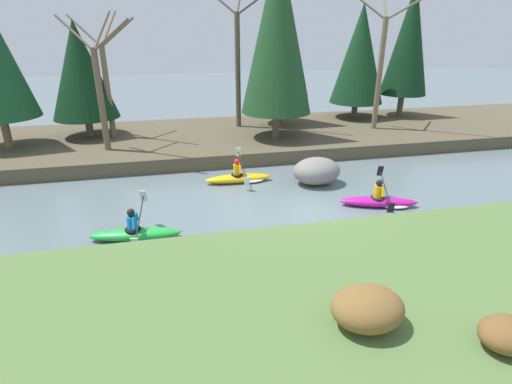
{
  "coord_description": "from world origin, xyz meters",
  "views": [
    {
      "loc": [
        -3.85,
        -11.83,
        5.94
      ],
      "look_at": [
        -1.02,
        0.78,
        0.55
      ],
      "focal_mm": 28.0,
      "sensor_mm": 36.0,
      "label": 1
    }
  ],
  "objects": [
    {
      "name": "ground_plane",
      "position": [
        0.0,
        0.0,
        0.0
      ],
      "size": [
        90.0,
        90.0,
        0.0
      ],
      "primitive_type": "plane",
      "color": "slate"
    },
    {
      "name": "riverbank_near",
      "position": [
        0.0,
        -5.63,
        0.4
      ],
      "size": [
        44.0,
        6.55,
        0.81
      ],
      "color": "#56753D",
      "rests_on": "ground"
    },
    {
      "name": "riverbank_far",
      "position": [
        0.0,
        9.02,
        0.32
      ],
      "size": [
        44.0,
        8.12,
        0.63
      ],
      "color": "brown",
      "rests_on": "ground"
    },
    {
      "name": "conifer_tree_left",
      "position": [
        -7.82,
        9.93,
        3.93
      ],
      "size": [
        3.23,
        3.23,
        5.64
      ],
      "color": "brown",
      "rests_on": "riverbank_far"
    },
    {
      "name": "conifer_tree_mid_left",
      "position": [
        1.54,
        7.58,
        5.75
      ],
      "size": [
        3.47,
        3.47,
        8.96
      ],
      "color": "brown",
      "rests_on": "riverbank_far"
    },
    {
      "name": "conifer_tree_centre",
      "position": [
        2.7,
        10.64,
        5.53
      ],
      "size": [
        3.06,
        3.06,
        8.23
      ],
      "color": "brown",
      "rests_on": "riverbank_far"
    },
    {
      "name": "conifer_tree_mid_right",
      "position": [
        7.62,
        11.15,
        4.39
      ],
      "size": [
        3.2,
        3.2,
        6.59
      ],
      "color": "brown",
      "rests_on": "riverbank_far"
    },
    {
      "name": "conifer_tree_right",
      "position": [
        10.71,
        11.07,
        5.19
      ],
      "size": [
        2.82,
        2.82,
        7.8
      ],
      "color": "brown",
      "rests_on": "riverbank_far"
    },
    {
      "name": "bare_tree_upstream",
      "position": [
        -6.62,
        7.17,
        3.44
      ],
      "size": [
        3.29,
        3.25,
        5.95
      ],
      "color": "brown",
      "rests_on": "riverbank_far"
    },
    {
      "name": "bare_tree_mid_upstream",
      "position": [
        -6.59,
        9.61,
        3.48
      ],
      "size": [
        3.34,
        3.3,
        6.03
      ],
      "color": "#7A664C",
      "rests_on": "riverbank_far"
    },
    {
      "name": "bare_tree_mid_downstream",
      "position": [
        0.16,
        10.43,
        4.4
      ],
      "size": [
        4.37,
        4.32,
        8.0
      ],
      "color": "brown",
      "rests_on": "riverbank_far"
    },
    {
      "name": "bare_tree_downstream",
      "position": [
        7.46,
        8.32,
        4.24
      ],
      "size": [
        4.2,
        4.15,
        7.67
      ],
      "color": "#7A664C",
      "rests_on": "riverbank_far"
    },
    {
      "name": "shrub_clump_second",
      "position": [
        -0.57,
        -6.52,
        1.18
      ],
      "size": [
        1.37,
        1.14,
        0.74
      ],
      "color": "brown",
      "rests_on": "riverbank_near"
    },
    {
      "name": "shrub_clump_third",
      "position": [
        1.51,
        -7.57,
        1.08
      ],
      "size": [
        1.01,
        0.85,
        0.55
      ],
      "color": "brown",
      "rests_on": "riverbank_near"
    },
    {
      "name": "kayaker_lead",
      "position": [
        3.34,
        -0.2,
        0.2
      ],
      "size": [
        2.77,
        2.03,
        1.2
      ],
      "rotation": [
        0.0,
        0.0,
        -0.28
      ],
      "color": "#C61999",
      "rests_on": "ground"
    },
    {
      "name": "kayaker_middle",
      "position": [
        -1.09,
        3.24,
        0.2
      ],
      "size": [
        2.77,
        2.06,
        1.2
      ],
      "rotation": [
        0.0,
        0.0,
        -0.01
      ],
      "color": "yellow",
      "rests_on": "ground"
    },
    {
      "name": "kayaker_trailing",
      "position": [
        -5.05,
        -0.75,
        0.22
      ],
      "size": [
        2.79,
        2.07,
        1.2
      ],
      "rotation": [
        0.0,
        0.0,
        -0.12
      ],
      "color": "green",
      "rests_on": "ground"
    },
    {
      "name": "boulder_midstream",
      "position": [
        1.84,
        2.39,
        0.55
      ],
      "size": [
        1.93,
        1.51,
        1.09
      ],
      "color": "gray",
      "rests_on": "ground"
    }
  ]
}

